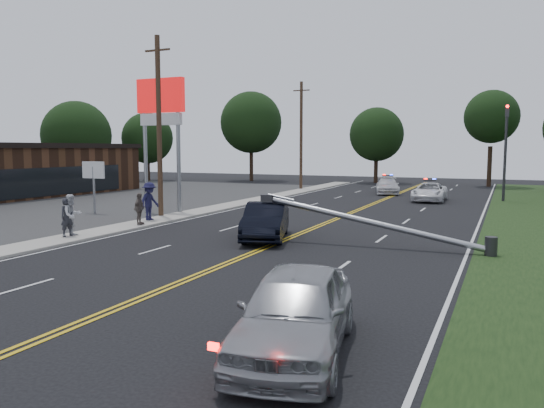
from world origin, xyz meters
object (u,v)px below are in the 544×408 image
at_px(crashed_sedan, 266,221).
at_px(emergency_a, 429,192).
at_px(fallen_streetlight, 383,224).
at_px(utility_pole_mid, 159,126).
at_px(bystander_a, 67,217).
at_px(bystander_c, 150,201).
at_px(pylon_sign, 161,113).
at_px(waiting_sedan, 295,311).
at_px(traffic_signal, 506,144).
at_px(small_sign, 93,174).
at_px(utility_pole_far, 301,135).
at_px(bystander_b, 72,215).
at_px(emergency_b, 388,186).
at_px(bystander_d, 139,209).

distance_m(crashed_sedan, emergency_a, 20.35).
height_order(fallen_streetlight, utility_pole_mid, utility_pole_mid).
height_order(bystander_a, bystander_c, bystander_c).
xyz_separation_m(pylon_sign, emergency_a, (13.81, 13.84, -5.32)).
bearing_deg(waiting_sedan, fallen_streetlight, 83.21).
bearing_deg(utility_pole_mid, crashed_sedan, -26.00).
xyz_separation_m(fallen_streetlight, utility_pole_mid, (-13.39, 4.00, 4.17)).
relative_size(traffic_signal, utility_pole_mid, 0.70).
bearing_deg(fallen_streetlight, traffic_signal, 79.41).
bearing_deg(emergency_a, traffic_signal, 22.00).
height_order(small_sign, utility_pole_mid, utility_pole_mid).
height_order(utility_pole_far, bystander_b, utility_pole_far).
height_order(fallen_streetlight, waiting_sedan, fallen_streetlight).
bearing_deg(utility_pole_far, emergency_b, -7.57).
distance_m(crashed_sedan, bystander_d, 7.23).
bearing_deg(bystander_d, bystander_b, 162.25).
bearing_deg(emergency_a, emergency_b, 128.08).
relative_size(emergency_a, bystander_c, 2.44).
bearing_deg(waiting_sedan, pylon_sign, 120.83).
distance_m(small_sign, bystander_b, 9.25).
relative_size(bystander_b, bystander_d, 1.14).
height_order(crashed_sedan, bystander_b, bystander_b).
distance_m(pylon_sign, utility_pole_mid, 2.55).
relative_size(fallen_streetlight, utility_pole_mid, 0.94).
distance_m(pylon_sign, utility_pole_far, 20.06).
xyz_separation_m(small_sign, bystander_d, (5.97, -3.39, -1.43)).
relative_size(utility_pole_mid, bystander_b, 5.55).
relative_size(fallen_streetlight, bystander_d, 5.94).
distance_m(small_sign, emergency_a, 23.52).
xyz_separation_m(fallen_streetlight, bystander_b, (-12.71, -3.33, 0.10)).
distance_m(fallen_streetlight, emergency_a, 19.87).
bearing_deg(bystander_d, bystander_c, 8.85).
distance_m(emergency_a, bystander_a, 26.22).
xyz_separation_m(crashed_sedan, waiting_sedan, (5.82, -11.32, 0.04)).
bearing_deg(bystander_a, emergency_a, -15.54).
relative_size(emergency_a, bystander_a, 2.95).
xyz_separation_m(traffic_signal, crashed_sedan, (-9.13, -22.08, -3.42)).
height_order(pylon_sign, bystander_a, pylon_sign).
bearing_deg(emergency_b, utility_pole_far, 159.10).
xyz_separation_m(utility_pole_far, bystander_d, (1.17, -25.39, -4.18)).
xyz_separation_m(utility_pole_mid, crashed_sedan, (8.37, -4.08, -4.30)).
height_order(emergency_a, bystander_c, bystander_c).
distance_m(utility_pole_far, bystander_c, 24.16).
bearing_deg(bystander_c, traffic_signal, -38.04).
xyz_separation_m(waiting_sedan, emergency_a, (-1.69, 31.25, -0.15)).
bearing_deg(crashed_sedan, pylon_sign, 129.55).
height_order(utility_pole_far, bystander_c, utility_pole_far).
xyz_separation_m(pylon_sign, emergency_b, (9.67, 18.89, -5.33)).
bearing_deg(fallen_streetlight, emergency_a, 92.54).
distance_m(fallen_streetlight, utility_pole_far, 29.54).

